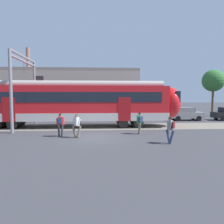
% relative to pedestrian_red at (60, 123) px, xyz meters
% --- Properties ---
extents(ground_plane, '(160.00, 160.00, 0.00)m').
position_rel_pedestrian_red_xyz_m(ground_plane, '(2.35, -0.31, -0.99)').
color(ground_plane, '#38383D').
extents(pedestrian_red, '(0.53, 0.63, 1.67)m').
position_rel_pedestrian_red_xyz_m(pedestrian_red, '(0.00, 0.00, 0.00)').
color(pedestrian_red, '#28282D').
rests_on(pedestrian_red, ground).
extents(pedestrian_white, '(0.70, 0.51, 1.67)m').
position_rel_pedestrian_red_xyz_m(pedestrian_white, '(1.22, -0.52, 0.00)').
color(pedestrian_white, '#6B6051').
rests_on(pedestrian_white, ground).
extents(pedestrian_green, '(0.52, 0.71, 1.67)m').
position_rel_pedestrian_red_xyz_m(pedestrian_green, '(5.85, 0.65, 0.00)').
color(pedestrian_green, '#6B6051').
rests_on(pedestrian_green, ground).
extents(pedestrian_grey, '(0.52, 0.67, 1.67)m').
position_rel_pedestrian_red_xyz_m(pedestrian_grey, '(7.06, -2.82, 0.00)').
color(pedestrian_grey, navy).
rests_on(pedestrian_grey, ground).
extents(parked_car_grey, '(4.01, 1.77, 1.54)m').
position_rel_pedestrian_red_xyz_m(parked_car_grey, '(13.12, 9.59, -0.21)').
color(parked_car_grey, gray).
rests_on(parked_car_grey, ground).
extents(catenary_gantry, '(0.24, 6.64, 6.53)m').
position_rel_pedestrian_red_xyz_m(catenary_gantry, '(-4.00, 4.86, 3.32)').
color(catenary_gantry, gray).
rests_on(catenary_gantry, ground).
extents(background_building, '(18.00, 5.00, 9.20)m').
position_rel_pedestrian_red_xyz_m(background_building, '(-1.03, 14.05, 2.22)').
color(background_building, gray).
rests_on(background_building, ground).
extents(street_tree_right, '(3.16, 3.16, 6.69)m').
position_rel_pedestrian_red_xyz_m(street_tree_right, '(19.29, 14.89, 4.08)').
color(street_tree_right, brown).
rests_on(street_tree_right, ground).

